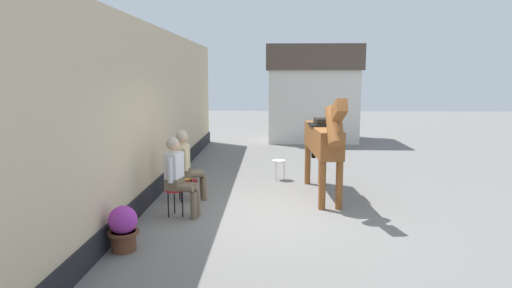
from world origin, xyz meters
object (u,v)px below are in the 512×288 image
at_px(seated_visitor_near, 178,173).
at_px(spare_stool_white, 279,163).
at_px(seated_visitor_far, 187,162).
at_px(flower_planter_near, 123,227).
at_px(satchel_bag, 191,184).
at_px(saddled_horse_center, 324,140).

bearing_deg(seated_visitor_near, spare_stool_white, 57.83).
xyz_separation_m(seated_visitor_far, spare_stool_white, (1.81, 1.83, -0.38)).
relative_size(seated_visitor_near, seated_visitor_far, 1.00).
bearing_deg(flower_planter_near, spare_stool_white, 63.02).
height_order(seated_visitor_near, seated_visitor_far, same).
xyz_separation_m(spare_stool_white, satchel_bag, (-1.92, -0.91, -0.30)).
relative_size(seated_visitor_far, spare_stool_white, 3.02).
height_order(seated_visitor_near, spare_stool_white, seated_visitor_near).
xyz_separation_m(saddled_horse_center, satchel_bag, (-2.78, 0.55, -1.06)).
height_order(seated_visitor_far, spare_stool_white, seated_visitor_far).
bearing_deg(flower_planter_near, saddled_horse_center, 43.24).
height_order(seated_visitor_near, satchel_bag, seated_visitor_near).
bearing_deg(saddled_horse_center, flower_planter_near, -136.76).
relative_size(seated_visitor_near, spare_stool_white, 3.02).
distance_m(seated_visitor_far, saddled_horse_center, 2.72).
relative_size(seated_visitor_near, saddled_horse_center, 0.46).
relative_size(saddled_horse_center, satchel_bag, 10.71).
bearing_deg(seated_visitor_near, saddled_horse_center, 27.19).
bearing_deg(spare_stool_white, seated_visitor_far, -134.59).
relative_size(seated_visitor_far, satchel_bag, 4.96).
distance_m(spare_stool_white, satchel_bag, 2.14).
bearing_deg(satchel_bag, flower_planter_near, -131.30).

